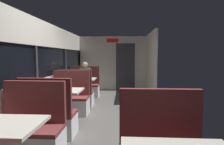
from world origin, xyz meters
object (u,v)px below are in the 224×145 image
dining_table_far_window (82,82)px  bench_far_window_facing_end (77,95)px  bench_near_window_facing_entry (31,134)px  seated_passenger (85,82)px  coffee_cup_secondary (66,88)px  bench_mid_window_facing_entry (70,101)px  bench_far_window_facing_entry (86,87)px  dining_table_mid_window (61,94)px  bench_mid_window_facing_end (49,119)px

dining_table_far_window → bench_far_window_facing_end: size_ratio=0.82×
bench_near_window_facing_entry → bench_far_window_facing_end: bearing=90.0°
seated_passenger → coffee_cup_secondary: 2.71m
bench_mid_window_facing_entry → dining_table_far_window: 1.43m
dining_table_far_window → bench_far_window_facing_entry: bearing=90.0°
bench_far_window_facing_entry → coffee_cup_secondary: 2.81m
dining_table_mid_window → seated_passenger: bearing=90.0°
bench_near_window_facing_entry → bench_far_window_facing_entry: 4.19m
bench_far_window_facing_end → bench_mid_window_facing_end: bearing=-90.0°
bench_far_window_facing_end → seated_passenger: bearing=90.0°
bench_mid_window_facing_entry → coffee_cup_secondary: 0.82m
bench_mid_window_facing_entry → bench_far_window_facing_end: (0.00, 0.70, 0.00)m
coffee_cup_secondary → bench_far_window_facing_entry: bearing=92.1°
coffee_cup_secondary → seated_passenger: bearing=92.1°
dining_table_far_window → bench_far_window_facing_end: 0.77m
bench_near_window_facing_entry → seated_passenger: size_ratio=0.87×
dining_table_far_window → coffee_cup_secondary: bearing=-87.2°
bench_near_window_facing_entry → bench_mid_window_facing_end: same height
bench_mid_window_facing_entry → seated_passenger: size_ratio=0.87×
bench_near_window_facing_entry → bench_mid_window_facing_end: size_ratio=1.00×
bench_mid_window_facing_entry → coffee_cup_secondary: size_ratio=12.22×
bench_mid_window_facing_end → coffee_cup_secondary: (0.10, 0.72, 0.46)m
dining_table_mid_window → dining_table_far_window: same height
bench_mid_window_facing_entry → seated_passenger: 2.03m
bench_mid_window_facing_end → bench_mid_window_facing_entry: size_ratio=1.00×
bench_near_window_facing_entry → seated_passenger: 4.12m
dining_table_far_window → coffee_cup_secondary: (0.10, -2.07, 0.15)m
bench_mid_window_facing_end → dining_table_far_window: 2.81m
dining_table_mid_window → bench_near_window_facing_entry: bearing=-90.0°
seated_passenger → bench_far_window_facing_entry: bearing=90.0°
bench_near_window_facing_entry → bench_far_window_facing_entry: size_ratio=1.00×
bench_far_window_facing_end → bench_far_window_facing_entry: 1.40m
dining_table_far_window → bench_far_window_facing_end: (0.00, -0.70, -0.31)m
bench_mid_window_facing_entry → dining_table_mid_window: bearing=-90.0°
coffee_cup_secondary → dining_table_far_window: bearing=92.8°
bench_mid_window_facing_entry → bench_far_window_facing_end: 0.70m
bench_near_window_facing_entry → bench_mid_window_facing_entry: size_ratio=1.00×
coffee_cup_secondary → bench_near_window_facing_entry: bearing=-94.1°
bench_far_window_facing_entry → bench_mid_window_facing_end: bearing=-90.0°
bench_mid_window_facing_entry → coffee_cup_secondary: bench_mid_window_facing_entry is taller
dining_table_mid_window → coffee_cup_secondary: bearing=11.3°
bench_near_window_facing_entry → bench_far_window_facing_entry: bearing=90.0°
bench_near_window_facing_entry → coffee_cup_secondary: (0.10, 1.41, 0.46)m
bench_mid_window_facing_entry → bench_far_window_facing_entry: same height
dining_table_far_window → coffee_cup_secondary: size_ratio=10.00×
seated_passenger → bench_mid_window_facing_entry: bearing=-90.0°
bench_far_window_facing_end → bench_far_window_facing_entry: same height
bench_mid_window_facing_end → bench_far_window_facing_entry: size_ratio=1.00×
bench_near_window_facing_entry → bench_far_window_facing_entry: (0.00, 4.19, 0.00)m
dining_table_mid_window → bench_mid_window_facing_entry: bearing=90.0°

